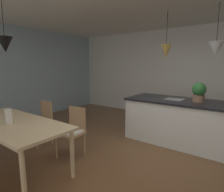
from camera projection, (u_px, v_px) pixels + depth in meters
name	position (u px, v px, depth m)	size (l,w,h in m)	color
ground_plane	(137.00, 166.00, 3.04)	(10.00, 8.40, 0.04)	brown
wall_back_kitchen	(193.00, 74.00, 5.41)	(10.00, 0.12, 2.70)	white
window_wall_left_glazing	(9.00, 75.00, 5.20)	(0.06, 8.40, 2.70)	#9EB7C6
dining_table	(12.00, 125.00, 2.89)	(2.09, 0.88, 0.75)	#D1B284
chair_far_left	(41.00, 121.00, 3.84)	(0.42, 0.42, 0.87)	#A87F56
chair_far_right	(72.00, 130.00, 3.30)	(0.42, 0.42, 0.87)	#A87F56
kitchen_island	(184.00, 122.00, 3.84)	(2.36, 0.97, 0.91)	silver
pendant_over_table	(5.00, 44.00, 2.70)	(0.22, 0.22, 0.91)	black
pendant_over_island_main	(166.00, 51.00, 3.88)	(0.21, 0.21, 0.94)	black
pendant_over_island_aux	(216.00, 49.00, 3.34)	(0.26, 0.26, 0.92)	black
potted_plant_on_island	(199.00, 92.00, 3.61)	(0.26, 0.26, 0.38)	#8C664C
vase_on_dining_table	(9.00, 116.00, 2.76)	(0.10, 0.10, 0.22)	silver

